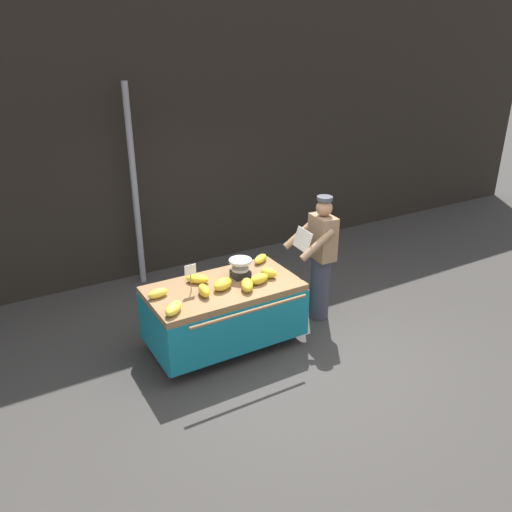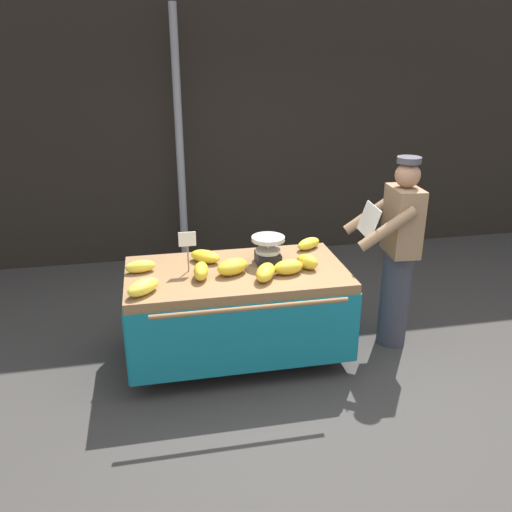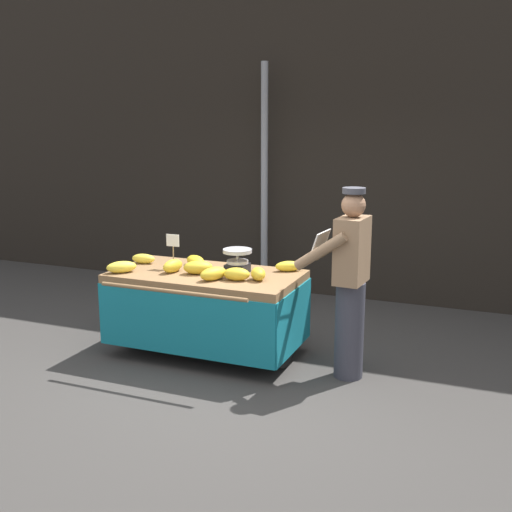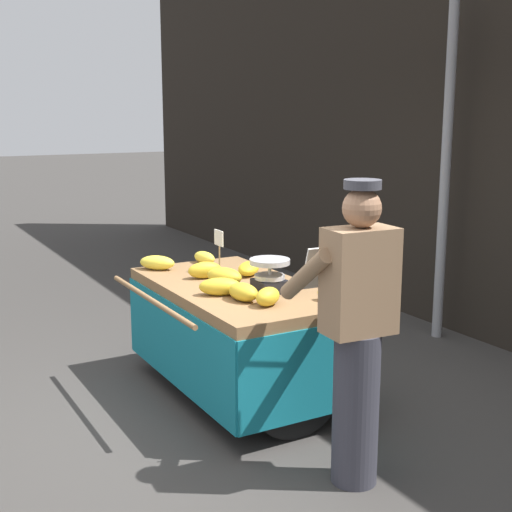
{
  "view_description": "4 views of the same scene",
  "coord_description": "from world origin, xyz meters",
  "px_view_note": "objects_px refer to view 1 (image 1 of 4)",
  "views": [
    {
      "loc": [
        -2.93,
        -4.4,
        3.62
      ],
      "look_at": [
        -0.03,
        0.58,
        1.1
      ],
      "focal_mm": 36.39,
      "sensor_mm": 36.0,
      "label": 1
    },
    {
      "loc": [
        -1.14,
        -3.45,
        2.56
      ],
      "look_at": [
        -0.37,
        0.39,
        1.0
      ],
      "focal_mm": 37.38,
      "sensor_mm": 36.0,
      "label": 2
    },
    {
      "loc": [
        2.16,
        -4.7,
        2.28
      ],
      "look_at": [
        -0.01,
        0.61,
        1.02
      ],
      "focal_mm": 43.75,
      "sensor_mm": 36.0,
      "label": 3
    },
    {
      "loc": [
        3.84,
        -1.76,
        2.07
      ],
      "look_at": [
        -0.37,
        0.63,
        1.06
      ],
      "focal_mm": 49.27,
      "sensor_mm": 36.0,
      "label": 4
    }
  ],
  "objects_px": {
    "banana_bunch_0": "(260,259)",
    "banana_bunch_8": "(197,279)",
    "banana_bunch_1": "(204,291)",
    "banana_bunch_5": "(269,273)",
    "vendor_person": "(320,258)",
    "banana_bunch_2": "(259,279)",
    "street_pole": "(135,189)",
    "banana_bunch_6": "(158,293)",
    "banana_bunch_7": "(174,308)",
    "weighing_scale": "(240,268)",
    "banana_bunch_3": "(247,285)",
    "banana_cart": "(224,302)",
    "banana_bunch_4": "(223,284)",
    "price_sign": "(190,272)"
  },
  "relations": [
    {
      "from": "banana_bunch_0",
      "to": "banana_bunch_8",
      "type": "relative_size",
      "value": 0.94
    },
    {
      "from": "banana_bunch_1",
      "to": "banana_bunch_5",
      "type": "relative_size",
      "value": 1.23
    },
    {
      "from": "banana_bunch_5",
      "to": "vendor_person",
      "type": "height_order",
      "value": "vendor_person"
    },
    {
      "from": "banana_bunch_5",
      "to": "banana_bunch_2",
      "type": "bearing_deg",
      "value": -156.17
    },
    {
      "from": "banana_bunch_8",
      "to": "banana_bunch_0",
      "type": "bearing_deg",
      "value": 7.68
    },
    {
      "from": "street_pole",
      "to": "vendor_person",
      "type": "height_order",
      "value": "street_pole"
    },
    {
      "from": "street_pole",
      "to": "banana_bunch_8",
      "type": "bearing_deg",
      "value": -88.56
    },
    {
      "from": "street_pole",
      "to": "vendor_person",
      "type": "xyz_separation_m",
      "value": [
        1.7,
        -2.27,
        -0.62
      ]
    },
    {
      "from": "street_pole",
      "to": "banana_bunch_8",
      "type": "height_order",
      "value": "street_pole"
    },
    {
      "from": "banana_bunch_0",
      "to": "banana_bunch_6",
      "type": "xyz_separation_m",
      "value": [
        -1.49,
        -0.24,
        -0.0
      ]
    },
    {
      "from": "banana_bunch_6",
      "to": "banana_bunch_7",
      "type": "relative_size",
      "value": 0.85
    },
    {
      "from": "weighing_scale",
      "to": "banana_bunch_0",
      "type": "distance_m",
      "value": 0.5
    },
    {
      "from": "vendor_person",
      "to": "banana_bunch_5",
      "type": "bearing_deg",
      "value": -175.22
    },
    {
      "from": "banana_bunch_3",
      "to": "banana_bunch_8",
      "type": "xyz_separation_m",
      "value": [
        -0.43,
        0.46,
        -0.01
      ]
    },
    {
      "from": "banana_bunch_5",
      "to": "banana_cart",
      "type": "bearing_deg",
      "value": 171.96
    },
    {
      "from": "street_pole",
      "to": "vendor_person",
      "type": "distance_m",
      "value": 2.9
    },
    {
      "from": "banana_cart",
      "to": "banana_bunch_7",
      "type": "height_order",
      "value": "banana_bunch_7"
    },
    {
      "from": "banana_bunch_8",
      "to": "vendor_person",
      "type": "height_order",
      "value": "vendor_person"
    },
    {
      "from": "street_pole",
      "to": "banana_bunch_3",
      "type": "xyz_separation_m",
      "value": [
        0.48,
        -2.49,
        -0.6
      ]
    },
    {
      "from": "banana_bunch_7",
      "to": "banana_bunch_2",
      "type": "bearing_deg",
      "value": 7.42
    },
    {
      "from": "banana_bunch_6",
      "to": "banana_bunch_7",
      "type": "distance_m",
      "value": 0.42
    },
    {
      "from": "banana_bunch_2",
      "to": "vendor_person",
      "type": "distance_m",
      "value": 1.03
    },
    {
      "from": "street_pole",
      "to": "banana_cart",
      "type": "relative_size",
      "value": 1.63
    },
    {
      "from": "banana_bunch_2",
      "to": "banana_bunch_5",
      "type": "height_order",
      "value": "banana_bunch_5"
    },
    {
      "from": "banana_bunch_0",
      "to": "banana_cart",
      "type": "bearing_deg",
      "value": -153.91
    },
    {
      "from": "banana_bunch_0",
      "to": "banana_bunch_1",
      "type": "bearing_deg",
      "value": -155.58
    },
    {
      "from": "banana_cart",
      "to": "banana_bunch_6",
      "type": "relative_size",
      "value": 7.44
    },
    {
      "from": "weighing_scale",
      "to": "banana_bunch_1",
      "type": "height_order",
      "value": "weighing_scale"
    },
    {
      "from": "street_pole",
      "to": "weighing_scale",
      "type": "relative_size",
      "value": 10.68
    },
    {
      "from": "banana_bunch_3",
      "to": "banana_bunch_7",
      "type": "relative_size",
      "value": 1.0
    },
    {
      "from": "banana_bunch_3",
      "to": "banana_bunch_6",
      "type": "xyz_separation_m",
      "value": [
        -0.97,
        0.34,
        -0.01
      ]
    },
    {
      "from": "banana_bunch_4",
      "to": "banana_bunch_5",
      "type": "xyz_separation_m",
      "value": [
        0.62,
        -0.0,
        -0.0
      ]
    },
    {
      "from": "banana_cart",
      "to": "banana_bunch_7",
      "type": "relative_size",
      "value": 6.34
    },
    {
      "from": "banana_bunch_0",
      "to": "banana_bunch_8",
      "type": "height_order",
      "value": "banana_bunch_8"
    },
    {
      "from": "banana_bunch_7",
      "to": "banana_bunch_4",
      "type": "bearing_deg",
      "value": 18.36
    },
    {
      "from": "banana_bunch_4",
      "to": "banana_bunch_8",
      "type": "xyz_separation_m",
      "value": [
        -0.19,
        0.3,
        -0.01
      ]
    },
    {
      "from": "price_sign",
      "to": "banana_bunch_1",
      "type": "relative_size",
      "value": 1.33
    },
    {
      "from": "banana_bunch_3",
      "to": "banana_bunch_6",
      "type": "distance_m",
      "value": 1.03
    },
    {
      "from": "banana_cart",
      "to": "banana_bunch_3",
      "type": "xyz_separation_m",
      "value": [
        0.2,
        -0.23,
        0.28
      ]
    },
    {
      "from": "street_pole",
      "to": "price_sign",
      "type": "xyz_separation_m",
      "value": [
        -0.1,
        -2.21,
        -0.41
      ]
    },
    {
      "from": "banana_bunch_1",
      "to": "banana_bunch_7",
      "type": "bearing_deg",
      "value": -155.92
    },
    {
      "from": "banana_bunch_0",
      "to": "banana_bunch_2",
      "type": "relative_size",
      "value": 1.05
    },
    {
      "from": "banana_bunch_3",
      "to": "banana_bunch_2",
      "type": "bearing_deg",
      "value": 18.86
    },
    {
      "from": "price_sign",
      "to": "banana_bunch_5",
      "type": "distance_m",
      "value": 0.99
    },
    {
      "from": "banana_bunch_4",
      "to": "banana_bunch_1",
      "type": "bearing_deg",
      "value": -172.53
    },
    {
      "from": "street_pole",
      "to": "weighing_scale",
      "type": "distance_m",
      "value": 2.3
    },
    {
      "from": "price_sign",
      "to": "banana_bunch_0",
      "type": "distance_m",
      "value": 1.17
    },
    {
      "from": "banana_bunch_7",
      "to": "banana_bunch_8",
      "type": "relative_size",
      "value": 1.03
    },
    {
      "from": "banana_bunch_1",
      "to": "banana_bunch_3",
      "type": "relative_size",
      "value": 0.89
    },
    {
      "from": "weighing_scale",
      "to": "banana_bunch_8",
      "type": "height_order",
      "value": "weighing_scale"
    }
  ]
}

